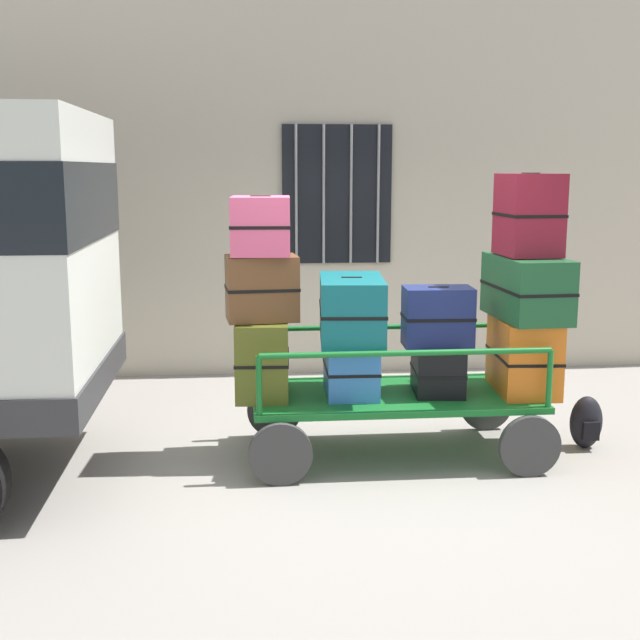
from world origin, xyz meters
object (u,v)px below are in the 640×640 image
Objects in this scene: suitcase_left_bottom at (263,358)px; suitcase_midright_middle at (527,288)px; suitcase_midright_bottom at (524,355)px; suitcase_center_middle at (438,317)px; suitcase_midright_top at (529,215)px; suitcase_midleft_middle at (352,309)px; luggage_cart at (393,405)px; backpack at (586,423)px; suitcase_midleft_bottom at (351,367)px; suitcase_left_middle at (262,288)px; suitcase_center_bottom at (438,371)px; suitcase_left_top at (261,225)px.

suitcase_left_bottom is 2.15m from suitcase_midright_middle.
suitcase_midright_bottom is 0.55m from suitcase_midright_middle.
suitcase_center_middle is 0.88× the size of suitcase_midright_top.
suitcase_midleft_middle is at bearing 179.22° from suitcase_midright_middle.
luggage_cart is at bearing 177.99° from suitcase_midright_middle.
backpack is (0.58, 0.04, -0.59)m from suitcase_midright_bottom.
suitcase_midright_top is at bearing 0.39° from suitcase_midleft_middle.
suitcase_midleft_bottom is 2.03m from backpack.
suitcase_midleft_bottom is 1.38× the size of backpack.
suitcase_midright_bottom is at bearing -1.90° from luggage_cart.
luggage_cart is 4.16× the size of suitcase_center_middle.
suitcase_midright_bottom is at bearing -90.00° from suitcase_midright_top.
suitcase_midright_top reaches higher than suitcase_left_middle.
suitcase_center_bottom is 1.41m from suitcase_midright_top.
suitcase_center_bottom is at bearing -2.85° from suitcase_left_top.
suitcase_midright_bottom reaches higher than luggage_cart.
suitcase_midleft_bottom is 0.47m from suitcase_midleft_middle.
suitcase_left_top is at bearing 177.95° from luggage_cart.
suitcase_center_bottom is 0.69× the size of suitcase_midright_bottom.
suitcase_left_middle is (0.00, -0.03, 0.56)m from suitcase_left_bottom.
luggage_cart is 2.58× the size of suitcase_midright_middle.
suitcase_center_bottom is at bearing -5.24° from luggage_cart.
suitcase_midright_top is (1.39, 0.01, 0.72)m from suitcase_midleft_middle.
suitcase_left_middle reaches higher than suitcase_midleft_middle.
suitcase_midright_top reaches higher than backpack.
suitcase_left_top reaches higher than suitcase_left_bottom.
suitcase_midleft_middle is 1.57m from suitcase_midright_top.
suitcase_midleft_bottom is 1.83m from suitcase_midright_top.
suitcase_midleft_middle is at bearing -4.51° from suitcase_left_top.
suitcase_left_middle reaches higher than suitcase_center_middle.
suitcase_left_top reaches higher than suitcase_midright_bottom.
backpack is at bearing 0.24° from suitcase_left_middle.
suitcase_center_middle is at bearing -0.28° from suitcase_left_bottom.
suitcase_left_bottom reaches higher than suitcase_midleft_bottom.
suitcase_left_bottom is 0.80m from suitcase_midleft_middle.
suitcase_midright_middle is (0.00, -0.00, 0.55)m from suitcase_midright_bottom.
suitcase_left_bottom is 2.73m from backpack.
suitcase_left_bottom is at bearing 179.56° from backpack.
suitcase_midright_bottom is at bearing -1.06° from suitcase_midleft_bottom.
suitcase_center_middle is at bearing 3.36° from suitcase_midleft_middle.
suitcase_midleft_bottom is (0.69, -0.01, -0.64)m from suitcase_left_middle.
suitcase_center_middle is (1.39, -0.01, 0.30)m from suitcase_left_bottom.
suitcase_left_bottom is 1.55× the size of backpack.
suitcase_center_bottom is 0.85× the size of suitcase_midright_top.
suitcase_midright_top reaches higher than suitcase_center_bottom.
suitcase_left_middle is at bearing 179.41° from suitcase_midleft_bottom.
suitcase_midright_bottom is at bearing -0.91° from suitcase_left_middle.
suitcase_left_middle reaches higher than backpack.
suitcase_left_bottom is 1.13× the size of suitcase_midleft_bottom.
suitcase_midright_top is at bearing -178.27° from backpack.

